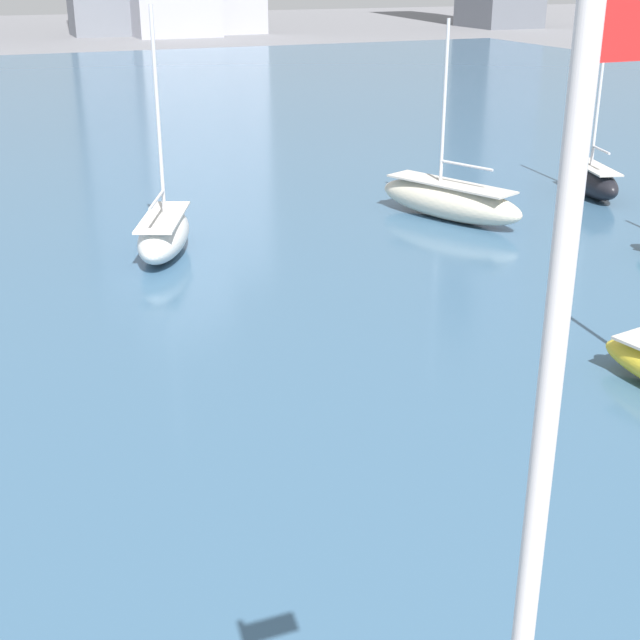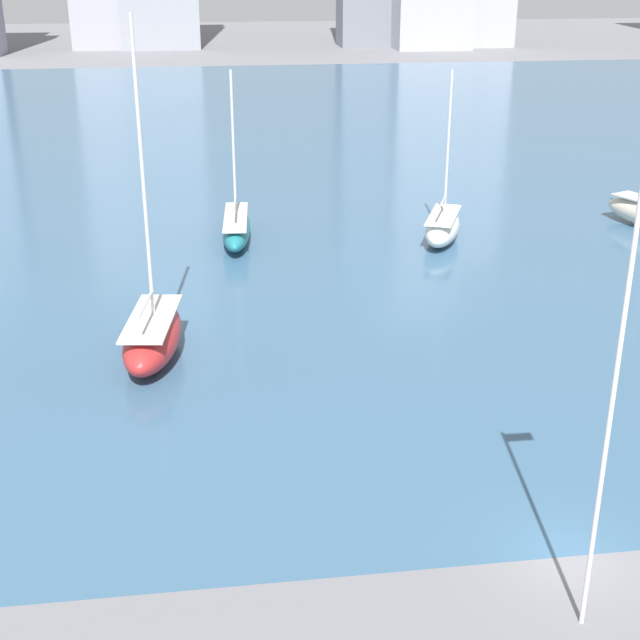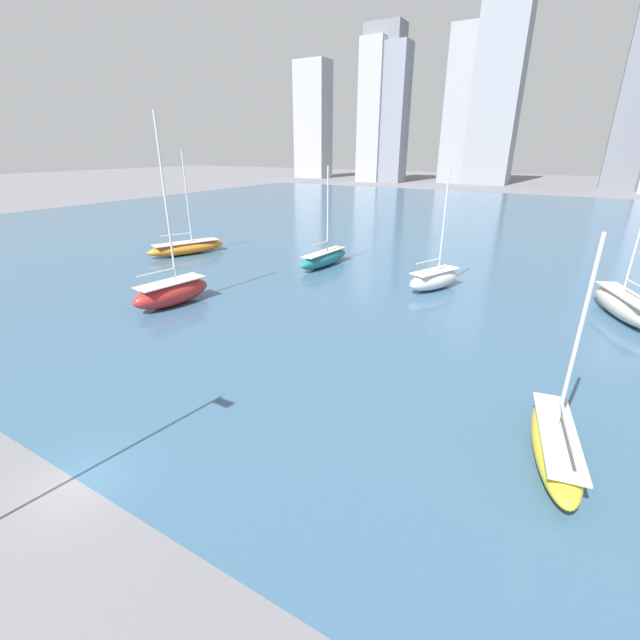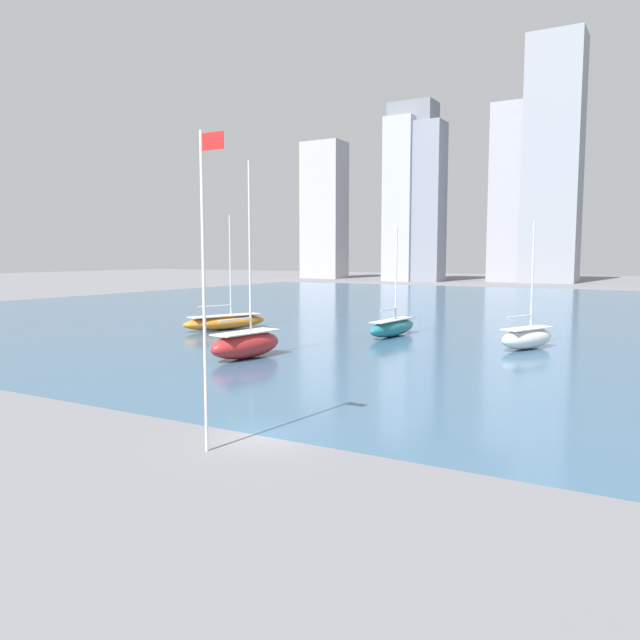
# 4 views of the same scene
# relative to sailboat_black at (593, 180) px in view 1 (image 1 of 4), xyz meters

# --- Properties ---
(harbor_water) EXTENTS (180.00, 140.00, 0.00)m
(harbor_water) POSITION_rel_sailboat_black_xyz_m (-31.23, 34.30, -1.01)
(harbor_water) COLOR #385B7A
(harbor_water) RESTS_ON ground_plane
(sailboat_black) EXTENTS (3.32, 6.35, 10.37)m
(sailboat_black) POSITION_rel_sailboat_black_xyz_m (0.00, 0.00, 0.00)
(sailboat_black) COLOR black
(sailboat_black) RESTS_ON harbor_water
(sailboat_white) EXTENTS (4.64, 7.10, 11.36)m
(sailboat_white) POSITION_rel_sailboat_black_xyz_m (-26.35, -1.66, 0.04)
(sailboat_white) COLOR white
(sailboat_white) RESTS_ON harbor_water
(sailboat_cream) EXTENTS (5.64, 9.29, 10.42)m
(sailboat_cream) POSITION_rel_sailboat_black_xyz_m (-10.52, -1.27, 0.06)
(sailboat_cream) COLOR beige
(sailboat_cream) RESTS_ON harbor_water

